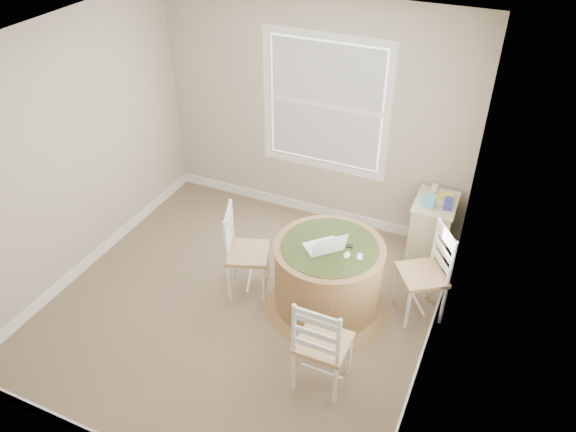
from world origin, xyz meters
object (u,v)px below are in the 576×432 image
at_px(chair_right, 422,274).
at_px(laptop, 325,247).
at_px(round_table, 328,275).
at_px(corner_chest, 431,231).
at_px(chair_left, 248,253).
at_px(chair_near, 323,342).

height_order(chair_right, laptop, laptop).
height_order(round_table, corner_chest, corner_chest).
relative_size(chair_left, chair_right, 1.00).
bearing_deg(chair_near, chair_right, -114.58).
xyz_separation_m(chair_right, laptop, (-0.85, -0.34, 0.30)).
height_order(round_table, chair_left, chair_left).
relative_size(chair_near, chair_right, 1.00).
bearing_deg(chair_left, round_table, -103.96).
xyz_separation_m(chair_right, corner_chest, (-0.09, 0.86, -0.10)).
bearing_deg(laptop, chair_left, -42.79).
xyz_separation_m(chair_near, corner_chest, (0.45, 2.01, -0.10)).
distance_m(round_table, laptop, 0.37).
bearing_deg(round_table, laptop, -132.17).
xyz_separation_m(round_table, chair_right, (0.82, 0.28, 0.07)).
height_order(chair_near, corner_chest, chair_near).
bearing_deg(round_table, chair_near, -85.36).
relative_size(chair_left, corner_chest, 1.26).
height_order(chair_left, corner_chest, chair_left).
relative_size(round_table, laptop, 2.84).
bearing_deg(laptop, chair_near, 65.46).
bearing_deg(chair_near, chair_left, -35.23).
relative_size(chair_near, corner_chest, 1.26).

